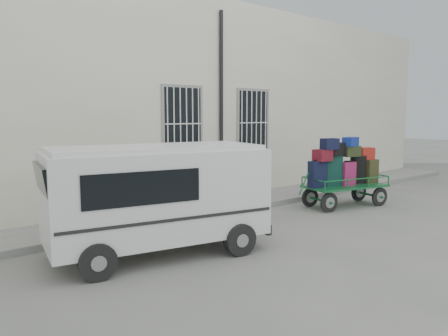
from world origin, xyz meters
TOP-DOWN VIEW (x-y plane):
  - ground at (0.00, 0.00)m, footprint 80.00×80.00m
  - building at (0.00, 5.50)m, footprint 24.00×5.15m
  - sidewalk at (0.00, 2.20)m, footprint 24.00×1.70m
  - luggage_cart at (3.15, 0.12)m, footprint 2.86×1.60m
  - van at (-3.16, -0.17)m, footprint 4.29×2.45m

SIDE VIEW (x-z plane):
  - ground at x=0.00m, z-range 0.00..0.00m
  - sidewalk at x=0.00m, z-range 0.00..0.15m
  - luggage_cart at x=3.15m, z-range 0.04..2.02m
  - van at x=-3.16m, z-range 0.15..2.19m
  - building at x=0.00m, z-range 0.00..6.00m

